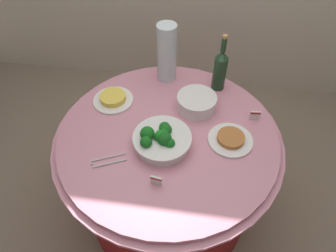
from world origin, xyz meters
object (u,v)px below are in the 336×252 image
(wine_bottle, at_px, (220,69))
(decorative_fruit_vase, at_px, (167,56))
(plate_stack, at_px, (197,103))
(label_placard_mid, at_px, (255,115))
(broccoli_bowl, at_px, (161,139))
(food_plate_fried_egg, at_px, (113,99))
(serving_tongs, at_px, (108,161))
(food_plate_peanuts, at_px, (230,139))
(label_placard_front, at_px, (156,180))

(wine_bottle, distance_m, decorative_fruit_vase, 0.31)
(plate_stack, height_order, label_placard_mid, plate_stack)
(label_placard_mid, bearing_deg, decorative_fruit_vase, 151.11)
(plate_stack, bearing_deg, label_placard_mid, -7.27)
(wine_bottle, height_order, label_placard_mid, wine_bottle)
(broccoli_bowl, relative_size, wine_bottle, 0.83)
(wine_bottle, height_order, food_plate_fried_egg, wine_bottle)
(serving_tongs, bearing_deg, food_plate_peanuts, 20.21)
(serving_tongs, bearing_deg, plate_stack, 47.64)
(decorative_fruit_vase, bearing_deg, food_plate_peanuts, -49.40)
(serving_tongs, relative_size, label_placard_front, 2.98)
(serving_tongs, relative_size, label_placard_mid, 2.98)
(serving_tongs, relative_size, food_plate_peanuts, 0.74)
(food_plate_peanuts, height_order, label_placard_mid, label_placard_mid)
(food_plate_fried_egg, relative_size, label_placard_mid, 4.00)
(broccoli_bowl, xyz_separation_m, label_placard_mid, (0.45, 0.24, -0.01))
(broccoli_bowl, height_order, food_plate_fried_egg, broccoli_bowl)
(plate_stack, relative_size, decorative_fruit_vase, 0.62)
(food_plate_fried_egg, distance_m, label_placard_front, 0.59)
(wine_bottle, xyz_separation_m, food_plate_fried_egg, (-0.56, -0.20, -0.11))
(plate_stack, distance_m, label_placard_mid, 0.31)
(plate_stack, xyz_separation_m, food_plate_peanuts, (0.18, -0.20, -0.03))
(broccoli_bowl, height_order, label_placard_mid, broccoli_bowl)
(food_plate_fried_egg, distance_m, food_plate_peanuts, 0.67)
(food_plate_fried_egg, xyz_separation_m, label_placard_front, (0.33, -0.49, 0.01))
(label_placard_front, bearing_deg, serving_tongs, 160.20)
(serving_tongs, distance_m, label_placard_mid, 0.77)
(label_placard_front, bearing_deg, food_plate_peanuts, 42.96)
(broccoli_bowl, bearing_deg, plate_stack, 62.93)
(label_placard_mid, bearing_deg, food_plate_peanuts, -126.24)
(plate_stack, xyz_separation_m, serving_tongs, (-0.37, -0.41, -0.04))
(broccoli_bowl, bearing_deg, serving_tongs, -150.61)
(decorative_fruit_vase, xyz_separation_m, label_placard_front, (0.06, -0.73, -0.12))
(broccoli_bowl, distance_m, food_plate_peanuts, 0.34)
(broccoli_bowl, xyz_separation_m, plate_stack, (0.14, 0.28, -0.00))
(label_placard_mid, bearing_deg, serving_tongs, -151.35)
(label_placard_front, bearing_deg, food_plate_fried_egg, 123.79)
(serving_tongs, bearing_deg, label_placard_front, -19.80)
(serving_tongs, bearing_deg, broccoli_bowl, 29.39)
(plate_stack, relative_size, food_plate_fried_egg, 0.95)
(decorative_fruit_vase, bearing_deg, wine_bottle, -8.86)
(food_plate_peanuts, distance_m, label_placard_front, 0.43)
(broccoli_bowl, relative_size, plate_stack, 1.33)
(serving_tongs, distance_m, food_plate_peanuts, 0.59)
(wine_bottle, relative_size, decorative_fruit_vase, 0.99)
(food_plate_peanuts, bearing_deg, label_placard_front, -137.04)
(decorative_fruit_vase, bearing_deg, label_placard_mid, -28.89)
(serving_tongs, bearing_deg, food_plate_fried_egg, 101.64)
(wine_bottle, distance_m, serving_tongs, 0.78)
(decorative_fruit_vase, xyz_separation_m, food_plate_peanuts, (0.38, -0.44, -0.14))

